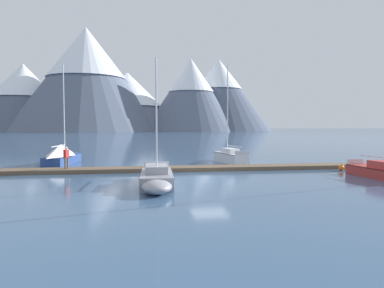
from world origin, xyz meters
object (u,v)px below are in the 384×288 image
sailboat_nearest_berth (63,154)px  sailboat_second_berth (157,178)px  sailboat_mid_dock_port (228,156)px  mooring_buoy_channel_marker (370,169)px  mooring_buoy_inner_mooring (341,168)px  person_on_dock (66,156)px

sailboat_nearest_berth → sailboat_second_berth: 15.45m
sailboat_nearest_berth → sailboat_mid_dock_port: sailboat_mid_dock_port is taller
mooring_buoy_channel_marker → mooring_buoy_inner_mooring: bearing=167.0°
sailboat_mid_dock_port → sailboat_nearest_berth: bearing=173.2°
sailboat_mid_dock_port → person_on_dock: size_ratio=5.57×
sailboat_nearest_berth → sailboat_mid_dock_port: 15.69m
sailboat_mid_dock_port → mooring_buoy_inner_mooring: (6.86, -7.79, -0.37)m
sailboat_second_berth → sailboat_mid_dock_port: 14.30m
sailboat_nearest_berth → sailboat_second_berth: bearing=-61.5°
person_on_dock → sailboat_second_berth: bearing=-49.3°
sailboat_second_berth → person_on_dock: 9.42m
sailboat_mid_dock_port → sailboat_second_berth: bearing=-125.0°
mooring_buoy_channel_marker → sailboat_second_berth: bearing=-168.8°
person_on_dock → sailboat_mid_dock_port: bearing=17.8°
sailboat_nearest_berth → mooring_buoy_inner_mooring: (22.44, -9.63, -0.66)m
sailboat_second_berth → mooring_buoy_channel_marker: size_ratio=17.10×
person_on_dock → mooring_buoy_inner_mooring: bearing=-8.5°
sailboat_nearest_berth → person_on_dock: 6.59m
person_on_dock → mooring_buoy_inner_mooring: 21.44m
sailboat_second_berth → sailboat_nearest_berth: bearing=118.5°
sailboat_nearest_berth → sailboat_mid_dock_port: bearing=-6.8°
sailboat_nearest_berth → sailboat_second_berth: sailboat_nearest_berth is taller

